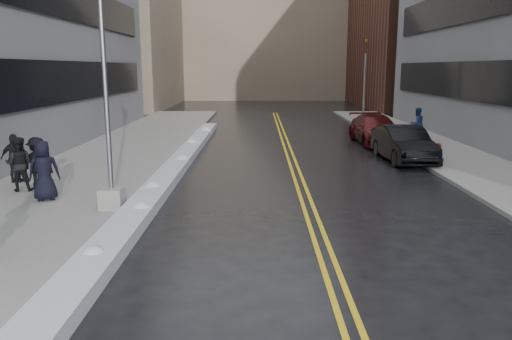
{
  "coord_description": "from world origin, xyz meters",
  "views": [
    {
      "loc": [
        0.98,
        -12.03,
        4.18
      ],
      "look_at": [
        0.9,
        1.96,
        1.3
      ],
      "focal_mm": 35.0,
      "sensor_mm": 36.0,
      "label": 1
    }
  ],
  "objects_px": {
    "car_black": "(403,144)",
    "car_maroon": "(376,130)",
    "pedestrian_e": "(38,163)",
    "lamppost": "(108,127)",
    "traffic_signal": "(365,79)",
    "pedestrian_c": "(44,171)",
    "pedestrian_east": "(417,124)",
    "pedestrian_b": "(19,164)",
    "fire_hydrant": "(438,150)",
    "pedestrian_d": "(15,158)"
  },
  "relations": [
    {
      "from": "traffic_signal",
      "to": "pedestrian_b",
      "type": "height_order",
      "value": "traffic_signal"
    },
    {
      "from": "lamppost",
      "to": "pedestrian_e",
      "type": "distance_m",
      "value": 4.29
    },
    {
      "from": "pedestrian_b",
      "to": "fire_hydrant",
      "type": "bearing_deg",
      "value": -167.55
    },
    {
      "from": "car_black",
      "to": "car_maroon",
      "type": "relative_size",
      "value": 0.9
    },
    {
      "from": "car_maroon",
      "to": "pedestrian_d",
      "type": "bearing_deg",
      "value": -147.55
    },
    {
      "from": "fire_hydrant",
      "to": "pedestrian_e",
      "type": "bearing_deg",
      "value": -160.26
    },
    {
      "from": "lamppost",
      "to": "car_black",
      "type": "relative_size",
      "value": 1.56
    },
    {
      "from": "pedestrian_east",
      "to": "pedestrian_b",
      "type": "bearing_deg",
      "value": 14.77
    },
    {
      "from": "pedestrian_b",
      "to": "pedestrian_d",
      "type": "distance_m",
      "value": 1.4
    },
    {
      "from": "car_black",
      "to": "car_maroon",
      "type": "height_order",
      "value": "car_black"
    },
    {
      "from": "lamppost",
      "to": "pedestrian_d",
      "type": "height_order",
      "value": "lamppost"
    },
    {
      "from": "fire_hydrant",
      "to": "pedestrian_d",
      "type": "relative_size",
      "value": 0.42
    },
    {
      "from": "pedestrian_d",
      "to": "car_black",
      "type": "bearing_deg",
      "value": -163.01
    },
    {
      "from": "pedestrian_c",
      "to": "car_maroon",
      "type": "height_order",
      "value": "pedestrian_c"
    },
    {
      "from": "pedestrian_east",
      "to": "car_black",
      "type": "bearing_deg",
      "value": 46.77
    },
    {
      "from": "pedestrian_b",
      "to": "car_black",
      "type": "bearing_deg",
      "value": -164.93
    },
    {
      "from": "traffic_signal",
      "to": "pedestrian_d",
      "type": "bearing_deg",
      "value": -130.86
    },
    {
      "from": "traffic_signal",
      "to": "pedestrian_e",
      "type": "distance_m",
      "value": 24.76
    },
    {
      "from": "pedestrian_c",
      "to": "car_black",
      "type": "xyz_separation_m",
      "value": [
        13.11,
        7.32,
        -0.27
      ]
    },
    {
      "from": "lamppost",
      "to": "pedestrian_b",
      "type": "distance_m",
      "value": 4.46
    },
    {
      "from": "pedestrian_b",
      "to": "pedestrian_c",
      "type": "distance_m",
      "value": 1.8
    },
    {
      "from": "pedestrian_c",
      "to": "pedestrian_e",
      "type": "xyz_separation_m",
      "value": [
        -0.88,
        1.55,
        -0.06
      ]
    },
    {
      "from": "lamppost",
      "to": "pedestrian_b",
      "type": "bearing_deg",
      "value": 150.04
    },
    {
      "from": "pedestrian_e",
      "to": "fire_hydrant",
      "type": "bearing_deg",
      "value": -141.74
    },
    {
      "from": "pedestrian_e",
      "to": "lamppost",
      "type": "bearing_deg",
      "value": 161.09
    },
    {
      "from": "pedestrian_d",
      "to": "car_maroon",
      "type": "distance_m",
      "value": 18.37
    },
    {
      "from": "pedestrian_d",
      "to": "fire_hydrant",
      "type": "bearing_deg",
      "value": -165.2
    },
    {
      "from": "lamppost",
      "to": "car_maroon",
      "type": "relative_size",
      "value": 1.41
    },
    {
      "from": "car_black",
      "to": "car_maroon",
      "type": "distance_m",
      "value": 5.46
    },
    {
      "from": "lamppost",
      "to": "pedestrian_east",
      "type": "height_order",
      "value": "lamppost"
    },
    {
      "from": "pedestrian_c",
      "to": "lamppost",
      "type": "bearing_deg",
      "value": 136.31
    },
    {
      "from": "car_maroon",
      "to": "pedestrian_e",
      "type": "bearing_deg",
      "value": -143.14
    },
    {
      "from": "traffic_signal",
      "to": "pedestrian_c",
      "type": "distance_m",
      "value": 25.5
    },
    {
      "from": "pedestrian_e",
      "to": "pedestrian_east",
      "type": "bearing_deg",
      "value": -125.63
    },
    {
      "from": "fire_hydrant",
      "to": "car_black",
      "type": "xyz_separation_m",
      "value": [
        -1.5,
        0.21,
        0.26
      ]
    },
    {
      "from": "pedestrian_e",
      "to": "pedestrian_east",
      "type": "height_order",
      "value": "pedestrian_east"
    },
    {
      "from": "pedestrian_e",
      "to": "car_maroon",
      "type": "height_order",
      "value": "pedestrian_e"
    },
    {
      "from": "fire_hydrant",
      "to": "car_maroon",
      "type": "bearing_deg",
      "value": 104.81
    },
    {
      "from": "lamppost",
      "to": "fire_hydrant",
      "type": "bearing_deg",
      "value": 33.04
    },
    {
      "from": "pedestrian_b",
      "to": "car_black",
      "type": "xyz_separation_m",
      "value": [
        14.45,
        6.11,
        -0.24
      ]
    },
    {
      "from": "traffic_signal",
      "to": "pedestrian_b",
      "type": "bearing_deg",
      "value": -127.83
    },
    {
      "from": "pedestrian_east",
      "to": "car_maroon",
      "type": "relative_size",
      "value": 0.33
    },
    {
      "from": "car_black",
      "to": "pedestrian_east",
      "type": "bearing_deg",
      "value": 65.29
    },
    {
      "from": "car_black",
      "to": "lamppost",
      "type": "bearing_deg",
      "value": -145.33
    },
    {
      "from": "pedestrian_c",
      "to": "car_black",
      "type": "relative_size",
      "value": 0.38
    },
    {
      "from": "lamppost",
      "to": "traffic_signal",
      "type": "bearing_deg",
      "value": 61.79
    },
    {
      "from": "fire_hydrant",
      "to": "pedestrian_b",
      "type": "xyz_separation_m",
      "value": [
        -15.95,
        -5.9,
        0.5
      ]
    },
    {
      "from": "traffic_signal",
      "to": "pedestrian_c",
      "type": "xyz_separation_m",
      "value": [
        -14.11,
        -21.11,
        -2.32
      ]
    },
    {
      "from": "pedestrian_b",
      "to": "car_maroon",
      "type": "bearing_deg",
      "value": -149.16
    },
    {
      "from": "car_maroon",
      "to": "car_black",
      "type": "bearing_deg",
      "value": -91.89
    }
  ]
}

